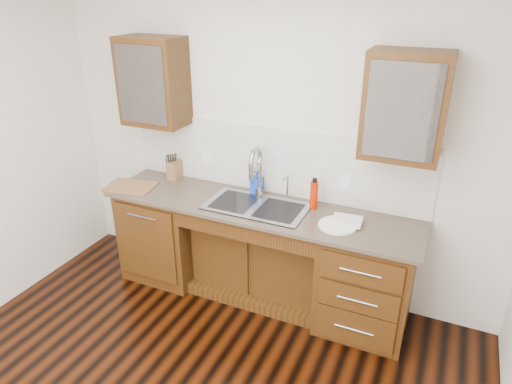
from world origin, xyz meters
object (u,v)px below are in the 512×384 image
at_px(soap_bottle, 257,181).
at_px(knife_block, 175,170).
at_px(cutting_board, 131,187).
at_px(plate, 338,225).
at_px(water_bottle, 314,195).

relative_size(soap_bottle, knife_block, 1.21).
bearing_deg(knife_block, cutting_board, -129.47).
distance_m(knife_block, cutting_board, 0.44).
height_order(plate, cutting_board, cutting_board).
relative_size(soap_bottle, cutting_board, 0.49).
relative_size(soap_bottle, water_bottle, 0.88).
distance_m(plate, knife_block, 1.68).
relative_size(water_bottle, plate, 0.81).
xyz_separation_m(soap_bottle, plate, (0.82, -0.31, -0.10)).
distance_m(water_bottle, knife_block, 1.39).
bearing_deg(soap_bottle, plate, -17.58).
relative_size(soap_bottle, plate, 0.71).
bearing_deg(cutting_board, plate, 1.91).
height_order(water_bottle, cutting_board, water_bottle).
bearing_deg(water_bottle, plate, -39.22).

